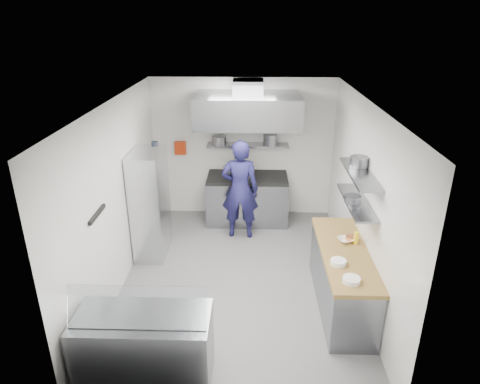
{
  "coord_description": "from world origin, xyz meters",
  "views": [
    {
      "loc": [
        0.19,
        -5.74,
        3.91
      ],
      "look_at": [
        0.0,
        0.6,
        1.25
      ],
      "focal_mm": 32.0,
      "sensor_mm": 36.0,
      "label": 1
    }
  ],
  "objects_px": {
    "chef": "(240,190)",
    "wire_rack": "(150,204)",
    "display_case": "(145,347)",
    "gas_range": "(247,200)"
  },
  "relations": [
    {
      "from": "chef",
      "to": "display_case",
      "type": "relative_size",
      "value": 1.25
    },
    {
      "from": "wire_rack",
      "to": "display_case",
      "type": "height_order",
      "value": "wire_rack"
    },
    {
      "from": "gas_range",
      "to": "chef",
      "type": "height_order",
      "value": "chef"
    },
    {
      "from": "wire_rack",
      "to": "display_case",
      "type": "relative_size",
      "value": 1.23
    },
    {
      "from": "wire_rack",
      "to": "display_case",
      "type": "distance_m",
      "value": 2.9
    },
    {
      "from": "chef",
      "to": "display_case",
      "type": "xyz_separation_m",
      "value": [
        -0.97,
        -3.45,
        -0.51
      ]
    },
    {
      "from": "wire_rack",
      "to": "display_case",
      "type": "bearing_deg",
      "value": -79.31
    },
    {
      "from": "chef",
      "to": "gas_range",
      "type": "bearing_deg",
      "value": -99.22
    },
    {
      "from": "chef",
      "to": "wire_rack",
      "type": "distance_m",
      "value": 1.64
    },
    {
      "from": "chef",
      "to": "wire_rack",
      "type": "bearing_deg",
      "value": 25.25
    }
  ]
}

